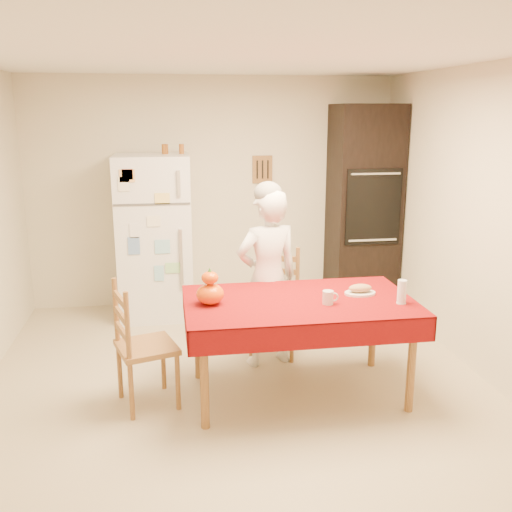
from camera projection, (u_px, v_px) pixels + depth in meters
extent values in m
plane|color=#BFAF8A|center=(240.00, 391.00, 4.45)|extent=(4.50, 4.50, 0.00)
cube|color=beige|center=(213.00, 193.00, 6.30)|extent=(4.00, 0.02, 2.50)
cube|color=beige|center=(319.00, 368.00, 1.99)|extent=(4.00, 0.02, 2.50)
cube|color=beige|center=(493.00, 227.00, 4.44)|extent=(0.02, 4.50, 2.50)
cube|color=white|center=(237.00, 53.00, 3.84)|extent=(4.00, 4.50, 0.02)
cube|color=brown|center=(262.00, 169.00, 6.31)|extent=(0.22, 0.02, 0.30)
cube|color=white|center=(155.00, 237.00, 5.95)|extent=(0.75, 0.70, 1.70)
cube|color=silver|center=(179.00, 183.00, 5.48)|extent=(0.03, 0.03, 0.25)
cube|color=silver|center=(181.00, 259.00, 5.67)|extent=(0.03, 0.03, 0.60)
cube|color=black|center=(363.00, 207.00, 6.27)|extent=(0.70, 0.60, 2.20)
cube|color=black|center=(374.00, 207.00, 5.96)|extent=(0.59, 0.02, 0.80)
cylinder|color=brown|center=(204.00, 380.00, 3.85)|extent=(0.06, 0.06, 0.71)
cylinder|color=brown|center=(198.00, 337.00, 4.60)|extent=(0.06, 0.06, 0.71)
cylinder|color=brown|center=(411.00, 366.00, 4.07)|extent=(0.06, 0.06, 0.71)
cylinder|color=brown|center=(373.00, 326.00, 4.82)|extent=(0.06, 0.06, 0.71)
cube|color=brown|center=(299.00, 304.00, 4.24)|extent=(1.60, 0.90, 0.04)
cube|color=#5F050B|center=(299.00, 300.00, 4.24)|extent=(1.70, 1.00, 0.01)
cylinder|color=brown|center=(251.00, 336.00, 4.98)|extent=(0.04, 0.04, 0.43)
cylinder|color=brown|center=(258.00, 322.00, 5.30)|extent=(0.04, 0.04, 0.43)
cylinder|color=brown|center=(292.00, 339.00, 4.91)|extent=(0.04, 0.04, 0.43)
cylinder|color=brown|center=(297.00, 325.00, 5.24)|extent=(0.04, 0.04, 0.43)
cube|color=brown|center=(275.00, 306.00, 5.05)|extent=(0.53, 0.52, 0.04)
cube|color=brown|center=(278.00, 273.00, 5.15)|extent=(0.35, 0.15, 0.50)
cylinder|color=brown|center=(178.00, 382.00, 4.13)|extent=(0.04, 0.04, 0.43)
cylinder|color=brown|center=(131.00, 392.00, 3.99)|extent=(0.04, 0.04, 0.43)
cylinder|color=brown|center=(163.00, 363.00, 4.45)|extent=(0.04, 0.04, 0.43)
cylinder|color=brown|center=(120.00, 371.00, 4.30)|extent=(0.04, 0.04, 0.43)
cube|color=brown|center=(147.00, 347.00, 4.16)|extent=(0.50, 0.52, 0.04)
cube|color=brown|center=(121.00, 319.00, 4.03)|extent=(0.13, 0.35, 0.50)
imported|color=silver|center=(268.00, 279.00, 4.78)|extent=(0.63, 0.49, 1.52)
cylinder|color=silver|center=(328.00, 297.00, 4.13)|extent=(0.08, 0.08, 0.10)
ellipsoid|color=red|center=(210.00, 294.00, 4.13)|extent=(0.20, 0.20, 0.15)
ellipsoid|color=red|center=(210.00, 278.00, 4.10)|extent=(0.12, 0.12, 0.09)
cylinder|color=white|center=(402.00, 292.00, 4.14)|extent=(0.07, 0.07, 0.18)
cylinder|color=white|center=(360.00, 293.00, 4.36)|extent=(0.24, 0.24, 0.02)
ellipsoid|color=#9A714B|center=(360.00, 288.00, 4.35)|extent=(0.18, 0.10, 0.06)
cylinder|color=brown|center=(164.00, 149.00, 5.79)|extent=(0.05, 0.05, 0.10)
cylinder|color=brown|center=(166.00, 149.00, 5.80)|extent=(0.05, 0.05, 0.10)
cylinder|color=#96511B|center=(181.00, 149.00, 5.82)|extent=(0.05, 0.05, 0.10)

